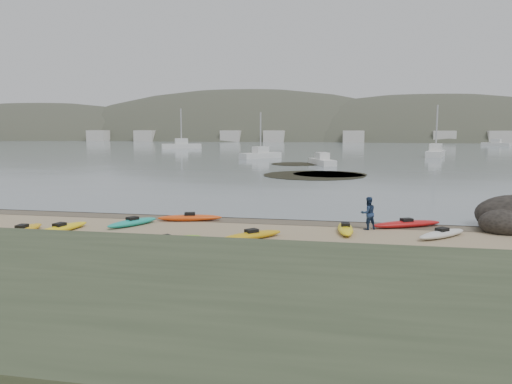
# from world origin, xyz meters

# --- Properties ---
(ground) EXTENTS (600.00, 600.00, 0.00)m
(ground) POSITION_xyz_m (0.00, 0.00, 0.00)
(ground) COLOR tan
(ground) RESTS_ON ground
(wet_sand) EXTENTS (60.00, 60.00, 0.00)m
(wet_sand) POSITION_xyz_m (0.00, -0.30, 0.00)
(wet_sand) COLOR brown
(wet_sand) RESTS_ON ground
(water) EXTENTS (1200.00, 1200.00, 0.00)m
(water) POSITION_xyz_m (0.00, 300.00, 0.01)
(water) COLOR slate
(water) RESTS_ON ground
(bluff) EXTENTS (60.00, 8.00, 2.00)m
(bluff) POSITION_xyz_m (0.00, -17.50, 1.00)
(bluff) COLOR #475138
(bluff) RESTS_ON ground
(kayaks) EXTENTS (21.19, 8.92, 0.34)m
(kayaks) POSITION_xyz_m (-0.87, -3.77, 0.17)
(kayaks) COLOR red
(kayaks) RESTS_ON ground
(person_east) EXTENTS (0.99, 0.92, 1.62)m
(person_east) POSITION_xyz_m (5.97, -1.72, 0.81)
(person_east) COLOR navy
(person_east) RESTS_ON ground
(kelp_mats) EXTENTS (12.62, 24.44, 0.04)m
(kelp_mats) POSITION_xyz_m (0.81, 29.32, 0.03)
(kelp_mats) COLOR black
(kelp_mats) RESTS_ON water
(moored_boats) EXTENTS (86.92, 85.50, 1.30)m
(moored_boats) POSITION_xyz_m (-1.09, 76.14, 0.57)
(moored_boats) COLOR silver
(moored_boats) RESTS_ON ground
(far_hills) EXTENTS (550.00, 135.00, 80.00)m
(far_hills) POSITION_xyz_m (39.38, 193.97, -15.93)
(far_hills) COLOR #384235
(far_hills) RESTS_ON ground
(far_town) EXTENTS (199.00, 5.00, 4.00)m
(far_town) POSITION_xyz_m (6.00, 145.00, 2.00)
(far_town) COLOR beige
(far_town) RESTS_ON ground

